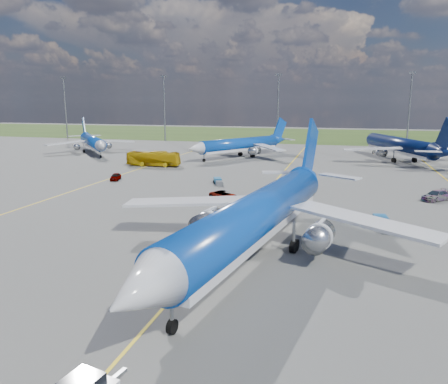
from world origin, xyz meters
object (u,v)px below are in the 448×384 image
(bg_jet_nw, at_px, (93,153))
(bg_jet_nnw, at_px, (240,157))
(service_car_a, at_px, (116,177))
(baggage_tug_c, at_px, (218,182))
(baggage_tug_w, at_px, (383,224))
(service_car_b, at_px, (224,195))
(main_airliner, at_px, (256,257))
(service_car_c, at_px, (436,195))
(bg_jet_n, at_px, (398,161))
(apron_bus, at_px, (153,159))

(bg_jet_nw, relative_size, bg_jet_nnw, 0.96)
(service_car_a, bearing_deg, baggage_tug_c, -11.77)
(bg_jet_nnw, bearing_deg, baggage_tug_w, -30.13)
(bg_jet_nw, distance_m, service_car_b, 67.46)
(service_car_b, bearing_deg, baggage_tug_w, -85.21)
(main_airliner, xyz_separation_m, baggage_tug_c, (-13.43, 33.49, 0.45))
(main_airliner, distance_m, service_car_c, 36.36)
(bg_jet_n, distance_m, apron_bus, 57.98)
(bg_jet_n, xyz_separation_m, service_car_c, (0.63, -43.42, 0.74))
(baggage_tug_w, relative_size, baggage_tug_c, 1.17)
(bg_jet_nnw, distance_m, baggage_tug_c, 36.18)
(bg_jet_nw, xyz_separation_m, baggage_tug_c, (45.70, -34.19, 0.45))
(bg_jet_nw, relative_size, service_car_a, 9.23)
(bg_jet_n, height_order, service_car_a, bg_jet_n)
(bg_jet_n, bearing_deg, service_car_b, 38.85)
(service_car_b, distance_m, service_car_c, 30.84)
(main_airliner, height_order, service_car_c, main_airliner)
(bg_jet_n, bearing_deg, apron_bus, 2.41)
(apron_bus, relative_size, baggage_tug_c, 2.67)
(baggage_tug_c, bearing_deg, baggage_tug_w, -61.82)
(bg_jet_nnw, bearing_deg, service_car_a, -79.47)
(main_airliner, bearing_deg, baggage_tug_w, 56.96)
(service_car_b, height_order, baggage_tug_c, service_car_b)
(bg_jet_nnw, height_order, service_car_c, bg_jet_nnw)
(bg_jet_n, distance_m, baggage_tug_w, 60.76)
(bg_jet_nw, bearing_deg, service_car_a, -94.10)
(main_airliner, distance_m, service_car_b, 24.11)
(bg_jet_nnw, xyz_separation_m, baggage_tug_w, (30.15, -56.22, 0.53))
(bg_jet_n, xyz_separation_m, baggage_tug_w, (-7.94, -60.23, 0.53))
(service_car_c, relative_size, baggage_tug_w, 0.99)
(baggage_tug_w, bearing_deg, bg_jet_nnw, 110.87)
(bg_jet_nnw, relative_size, service_car_b, 7.77)
(bg_jet_nw, relative_size, apron_bus, 2.92)
(main_airliner, relative_size, baggage_tug_c, 10.16)
(service_car_b, relative_size, baggage_tug_w, 0.90)
(service_car_a, bearing_deg, bg_jet_nnw, 53.28)
(bg_jet_n, xyz_separation_m, apron_bus, (-53.02, -23.39, 1.64))
(apron_bus, height_order, service_car_b, apron_bus)
(apron_bus, height_order, baggage_tug_c, apron_bus)
(service_car_a, relative_size, baggage_tug_w, 0.72)
(service_car_a, xyz_separation_m, service_car_c, (53.09, -2.27, 0.11))
(bg_jet_nw, xyz_separation_m, bg_jet_n, (79.09, 5.70, 0.00))
(bg_jet_n, distance_m, service_car_a, 66.67)
(main_airliner, distance_m, service_car_a, 45.77)
(main_airliner, height_order, baggage_tug_c, main_airliner)
(apron_bus, bearing_deg, service_car_a, 178.05)
(bg_jet_nnw, height_order, main_airliner, main_airliner)
(service_car_a, distance_m, service_car_b, 25.28)
(apron_bus, bearing_deg, service_car_c, -114.24)
(service_car_a, bearing_deg, bg_jet_n, 22.54)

